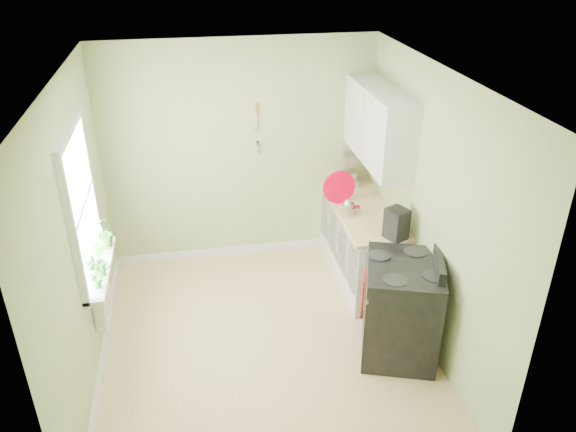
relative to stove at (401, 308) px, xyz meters
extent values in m
cube|color=tan|center=(-1.28, 0.33, -0.51)|extent=(3.20, 3.60, 0.02)
cube|color=white|center=(-1.28, 0.33, 2.21)|extent=(3.20, 3.60, 0.02)
cube|color=#AEBC80|center=(-1.28, 2.14, 0.85)|extent=(3.20, 0.02, 2.70)
cube|color=#AEBC80|center=(-2.89, 0.33, 0.85)|extent=(0.02, 3.60, 2.70)
cube|color=#AEBC80|center=(0.33, 0.33, 0.85)|extent=(0.02, 3.60, 2.70)
cube|color=white|center=(0.02, 1.33, -0.07)|extent=(0.60, 1.60, 0.87)
cube|color=beige|center=(0.01, 1.33, 0.39)|extent=(0.64, 1.60, 0.04)
cube|color=white|center=(0.15, 1.43, 1.35)|extent=(0.35, 1.40, 0.80)
cube|color=white|center=(-2.87, 0.63, 1.05)|extent=(0.02, 1.00, 1.30)
cube|color=white|center=(-2.85, 0.63, 1.73)|extent=(0.06, 1.14, 0.07)
cube|color=white|center=(-2.85, 0.63, 0.36)|extent=(0.06, 1.14, 0.07)
cube|color=white|center=(-2.85, 0.63, 1.05)|extent=(0.04, 1.00, 0.04)
cube|color=white|center=(-2.79, 0.63, 0.38)|extent=(0.18, 1.14, 0.04)
cube|color=white|center=(-2.82, 0.58, 0.05)|extent=(0.12, 0.50, 0.35)
cylinder|color=beige|center=(-1.08, 2.11, 1.38)|extent=(0.02, 0.02, 0.10)
cylinder|color=silver|center=(-1.08, 2.11, 1.26)|extent=(0.01, 0.01, 0.16)
cylinder|color=silver|center=(-1.08, 2.11, 0.92)|extent=(0.01, 0.14, 0.14)
cube|color=black|center=(0.00, 0.00, -0.02)|extent=(0.91, 0.98, 0.95)
cube|color=black|center=(0.00, 0.00, 0.47)|extent=(0.91, 0.98, 0.03)
cube|color=black|center=(0.30, 0.00, 0.54)|extent=(0.32, 0.78, 0.15)
cylinder|color=#B2B2B7|center=(-0.36, 0.00, 0.35)|extent=(0.23, 0.63, 0.02)
cube|color=red|center=(-0.36, 0.11, 0.16)|extent=(0.09, 0.23, 0.40)
cube|color=#B2B2B7|center=(0.03, 2.05, 0.45)|extent=(0.26, 0.36, 0.09)
cube|color=#B2B2B7|center=(0.03, 2.20, 0.61)|extent=(0.14, 0.10, 0.25)
cube|color=#B2B2B7|center=(0.03, 2.07, 0.76)|extent=(0.19, 0.35, 0.11)
sphere|color=#B2B2B7|center=(0.03, 2.20, 0.79)|extent=(0.13, 0.13, 0.13)
cylinder|color=silver|center=(0.03, 1.98, 0.52)|extent=(0.19, 0.19, 0.16)
cylinder|color=silver|center=(-0.23, 1.18, 0.49)|extent=(0.12, 0.12, 0.16)
cone|color=silver|center=(-0.23, 1.18, 0.59)|extent=(0.12, 0.12, 0.04)
cylinder|color=silver|center=(-0.31, 1.18, 0.52)|extent=(0.11, 0.04, 0.08)
cube|color=black|center=(0.13, 0.63, 0.57)|extent=(0.26, 0.26, 0.33)
cylinder|color=black|center=(0.10, 0.63, 0.48)|extent=(0.10, 0.10, 0.11)
cylinder|color=red|center=(-0.23, 1.53, 0.60)|extent=(0.39, 0.11, 0.39)
cylinder|color=#BBA797|center=(-0.09, 1.25, 0.44)|extent=(0.07, 0.07, 0.07)
cylinder|color=red|center=(-0.09, 1.25, 0.48)|extent=(0.07, 0.07, 0.01)
imported|color=#2B7025|center=(-2.78, 0.28, 0.56)|extent=(0.19, 0.17, 0.31)
imported|color=#2B7025|center=(-2.78, 0.50, 0.55)|extent=(0.21, 0.22, 0.31)
imported|color=#2B7025|center=(-2.78, 1.01, 0.56)|extent=(0.26, 0.26, 0.33)
camera|label=1|loc=(-1.86, -4.08, 3.27)|focal=35.00mm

